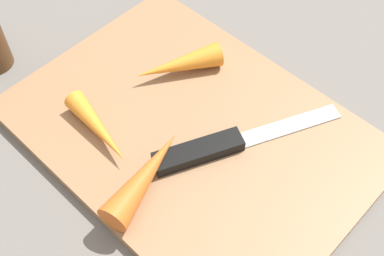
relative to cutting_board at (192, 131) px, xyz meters
name	(u,v)px	position (x,y,z in m)	size (l,w,h in m)	color
ground_plane	(192,135)	(0.00, 0.00, -0.01)	(1.40, 1.40, 0.00)	slate
cutting_board	(192,131)	(0.00, 0.00, 0.00)	(0.36, 0.26, 0.01)	#99704C
knife	(211,148)	(-0.03, 0.01, 0.01)	(0.10, 0.19, 0.01)	#B7B7BC
carrot_medium	(178,65)	(0.06, -0.04, 0.02)	(0.03, 0.03, 0.10)	orange
carrot_shortest	(98,129)	(0.06, 0.07, 0.02)	(0.02, 0.02, 0.10)	orange
carrot_longest	(145,175)	(-0.01, 0.08, 0.02)	(0.03, 0.03, 0.11)	orange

